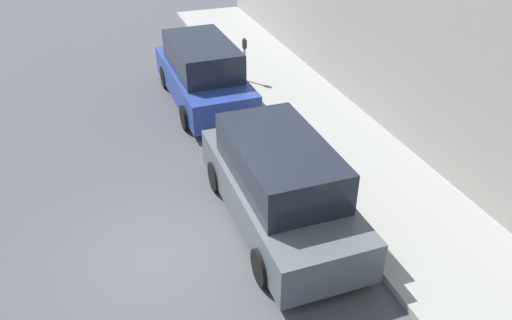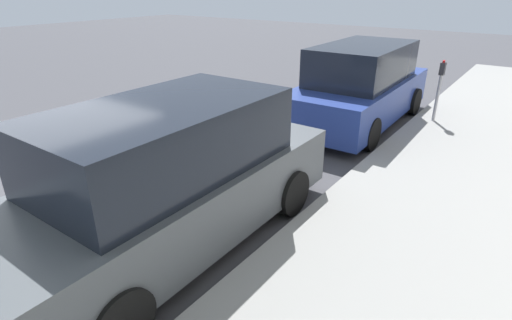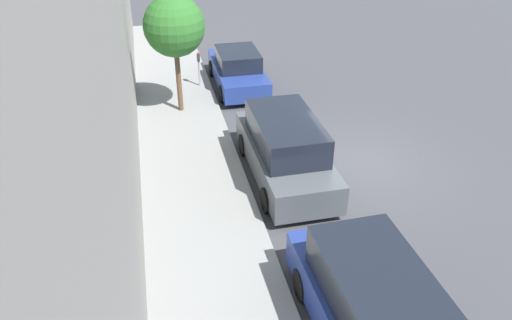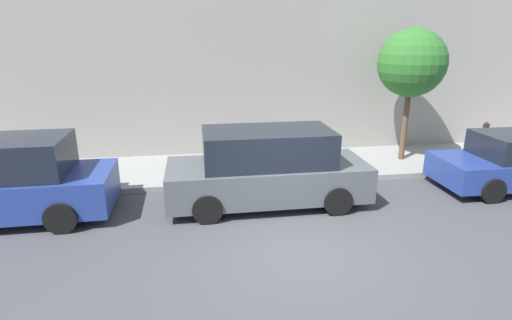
# 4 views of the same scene
# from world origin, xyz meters

# --- Properties ---
(ground_plane) EXTENTS (60.00, 60.00, 0.00)m
(ground_plane) POSITION_xyz_m (0.00, 0.00, 0.00)
(ground_plane) COLOR #424247
(parked_minivan_second) EXTENTS (2.02, 4.91, 1.90)m
(parked_minivan_second) POSITION_xyz_m (2.36, 0.24, 0.92)
(parked_minivan_second) COLOR #4C5156
(parked_minivan_second) RESTS_ON ground_plane
(parked_minivan_third) EXTENTS (2.02, 4.94, 1.90)m
(parked_minivan_third) POSITION_xyz_m (2.36, 6.39, 0.92)
(parked_minivan_third) COLOR navy
(parked_minivan_third) RESTS_ON ground_plane
(parking_meter_far) EXTENTS (0.11, 0.15, 1.43)m
(parking_meter_far) POSITION_xyz_m (3.95, 7.21, 1.03)
(parking_meter_far) COLOR #ADADB2
(parking_meter_far) RESTS_ON sidewalk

